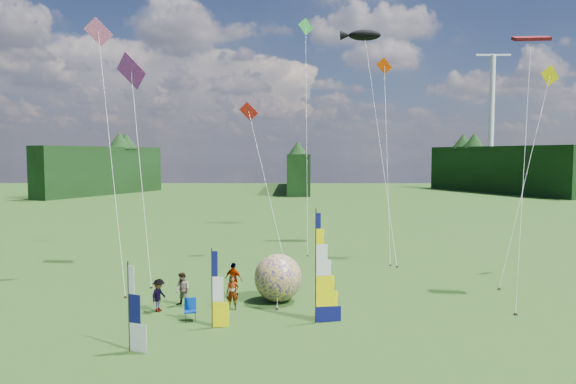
{
  "coord_description": "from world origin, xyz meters",
  "views": [
    {
      "loc": [
        -0.73,
        -18.31,
        7.12
      ],
      "look_at": [
        -1.0,
        4.0,
        5.5
      ],
      "focal_mm": 32.0,
      "sensor_mm": 36.0,
      "label": 1
    }
  ],
  "objects_px": {
    "spectator_a": "(233,292)",
    "kite_whale": "(379,124)",
    "spectator_b": "(183,290)",
    "camp_chair": "(190,310)",
    "side_banner_far": "(129,308)",
    "spectator_d": "(234,279)",
    "side_banner_left": "(212,289)",
    "spectator_c": "(159,295)",
    "bol_inflatable": "(278,278)",
    "feather_banner_main": "(316,268)"
  },
  "relations": [
    {
      "from": "spectator_a",
      "to": "kite_whale",
      "type": "distance_m",
      "value": 19.67
    },
    {
      "from": "spectator_b",
      "to": "camp_chair",
      "type": "height_order",
      "value": "spectator_b"
    },
    {
      "from": "side_banner_far",
      "to": "spectator_d",
      "type": "bearing_deg",
      "value": 88.31
    },
    {
      "from": "spectator_a",
      "to": "side_banner_left",
      "type": "bearing_deg",
      "value": -108.35
    },
    {
      "from": "side_banner_far",
      "to": "spectator_c",
      "type": "height_order",
      "value": "side_banner_far"
    },
    {
      "from": "bol_inflatable",
      "to": "kite_whale",
      "type": "bearing_deg",
      "value": 63.0
    },
    {
      "from": "spectator_a",
      "to": "spectator_b",
      "type": "bearing_deg",
      "value": 162.37
    },
    {
      "from": "spectator_a",
      "to": "spectator_b",
      "type": "height_order",
      "value": "spectator_a"
    },
    {
      "from": "spectator_b",
      "to": "kite_whale",
      "type": "bearing_deg",
      "value": 83.06
    },
    {
      "from": "side_banner_left",
      "to": "spectator_d",
      "type": "distance_m",
      "value": 4.87
    },
    {
      "from": "side_banner_far",
      "to": "spectator_b",
      "type": "relative_size",
      "value": 2.0
    },
    {
      "from": "feather_banner_main",
      "to": "bol_inflatable",
      "type": "xyz_separation_m",
      "value": [
        -1.7,
        3.14,
        -1.19
      ]
    },
    {
      "from": "bol_inflatable",
      "to": "kite_whale",
      "type": "distance_m",
      "value": 17.57
    },
    {
      "from": "camp_chair",
      "to": "spectator_c",
      "type": "bearing_deg",
      "value": 131.57
    },
    {
      "from": "side_banner_left",
      "to": "spectator_c",
      "type": "bearing_deg",
      "value": 138.8
    },
    {
      "from": "spectator_c",
      "to": "camp_chair",
      "type": "height_order",
      "value": "spectator_c"
    },
    {
      "from": "spectator_a",
      "to": "kite_whale",
      "type": "relative_size",
      "value": 0.08
    },
    {
      "from": "bol_inflatable",
      "to": "feather_banner_main",
      "type": "bearing_deg",
      "value": -61.63
    },
    {
      "from": "side_banner_left",
      "to": "bol_inflatable",
      "type": "relative_size",
      "value": 1.38
    },
    {
      "from": "spectator_b",
      "to": "kite_whale",
      "type": "xyz_separation_m",
      "value": [
        11.51,
        14.66,
        8.64
      ]
    },
    {
      "from": "spectator_b",
      "to": "camp_chair",
      "type": "distance_m",
      "value": 2.3
    },
    {
      "from": "spectator_a",
      "to": "spectator_c",
      "type": "bearing_deg",
      "value": 179.86
    },
    {
      "from": "spectator_b",
      "to": "spectator_c",
      "type": "height_order",
      "value": "spectator_b"
    },
    {
      "from": "side_banner_left",
      "to": "spectator_b",
      "type": "distance_m",
      "value": 3.6
    },
    {
      "from": "spectator_d",
      "to": "camp_chair",
      "type": "bearing_deg",
      "value": 95.86
    },
    {
      "from": "bol_inflatable",
      "to": "spectator_a",
      "type": "distance_m",
      "value": 2.48
    },
    {
      "from": "side_banner_far",
      "to": "spectator_b",
      "type": "bearing_deg",
      "value": 102.46
    },
    {
      "from": "camp_chair",
      "to": "kite_whale",
      "type": "distance_m",
      "value": 21.84
    },
    {
      "from": "feather_banner_main",
      "to": "side_banner_left",
      "type": "bearing_deg",
      "value": 179.78
    },
    {
      "from": "bol_inflatable",
      "to": "kite_whale",
      "type": "relative_size",
      "value": 0.12
    },
    {
      "from": "side_banner_left",
      "to": "feather_banner_main",
      "type": "bearing_deg",
      "value": 5.19
    },
    {
      "from": "spectator_c",
      "to": "feather_banner_main",
      "type": "bearing_deg",
      "value": -83.18
    },
    {
      "from": "feather_banner_main",
      "to": "spectator_b",
      "type": "bearing_deg",
      "value": 150.49
    },
    {
      "from": "side_banner_far",
      "to": "spectator_a",
      "type": "height_order",
      "value": "side_banner_far"
    },
    {
      "from": "feather_banner_main",
      "to": "bol_inflatable",
      "type": "height_order",
      "value": "feather_banner_main"
    },
    {
      "from": "spectator_d",
      "to": "kite_whale",
      "type": "bearing_deg",
      "value": -100.64
    },
    {
      "from": "feather_banner_main",
      "to": "spectator_c",
      "type": "xyz_separation_m",
      "value": [
        -7.07,
        1.46,
        -1.6
      ]
    },
    {
      "from": "bol_inflatable",
      "to": "spectator_d",
      "type": "bearing_deg",
      "value": 156.66
    },
    {
      "from": "kite_whale",
      "to": "side_banner_left",
      "type": "bearing_deg",
      "value": -125.32
    },
    {
      "from": "side_banner_far",
      "to": "spectator_d",
      "type": "distance_m",
      "value": 7.97
    },
    {
      "from": "spectator_d",
      "to": "camp_chair",
      "type": "relative_size",
      "value": 1.75
    },
    {
      "from": "side_banner_left",
      "to": "camp_chair",
      "type": "distance_m",
      "value": 1.76
    },
    {
      "from": "side_banner_far",
      "to": "spectator_b",
      "type": "distance_m",
      "value": 5.65
    },
    {
      "from": "bol_inflatable",
      "to": "spectator_c",
      "type": "bearing_deg",
      "value": -162.57
    },
    {
      "from": "side_banner_left",
      "to": "side_banner_far",
      "type": "distance_m",
      "value": 3.67
    },
    {
      "from": "feather_banner_main",
      "to": "bol_inflatable",
      "type": "distance_m",
      "value": 3.76
    },
    {
      "from": "side_banner_far",
      "to": "side_banner_left",
      "type": "bearing_deg",
      "value": 64.71
    },
    {
      "from": "side_banner_left",
      "to": "side_banner_far",
      "type": "bearing_deg",
      "value": -138.91
    },
    {
      "from": "spectator_c",
      "to": "spectator_d",
      "type": "height_order",
      "value": "spectator_d"
    },
    {
      "from": "feather_banner_main",
      "to": "side_banner_far",
      "type": "height_order",
      "value": "feather_banner_main"
    }
  ]
}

